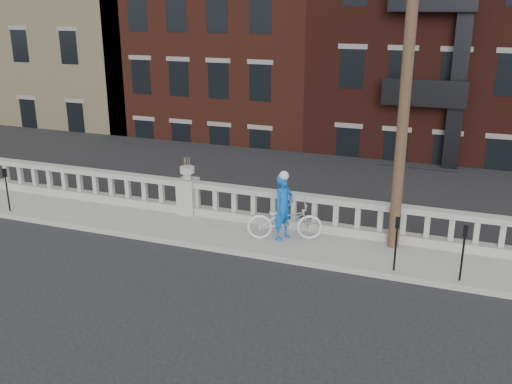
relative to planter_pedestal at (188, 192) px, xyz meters
The scene contains 11 objects.
ground 4.04m from the planter_pedestal, 90.00° to the right, with size 120.00×120.00×0.00m, color black.
sidewalk 1.21m from the planter_pedestal, 90.00° to the right, with size 32.00×2.20×0.15m, color gray.
balustrade 0.19m from the planter_pedestal, ahead, with size 28.00×0.34×1.03m.
planter_pedestal is the anchor object (origin of this frame).
lower_level 19.19m from the planter_pedestal, 88.31° to the left, with size 80.00×44.00×20.80m.
utility_pole 7.61m from the planter_pedestal, ahead, with size 1.60×0.28×10.00m.
parking_meter_c 5.56m from the planter_pedestal, 161.10° to the right, with size 0.10×0.09×1.36m.
parking_meter_d 6.67m from the planter_pedestal, 15.66° to the right, with size 0.10×0.09×1.36m.
parking_meter_e 8.13m from the planter_pedestal, 12.80° to the right, with size 0.10×0.09×1.36m.
bicycle 3.47m from the planter_pedestal, 14.60° to the right, with size 0.71×2.04×1.07m, color silver.
cyclist 3.43m from the planter_pedestal, 14.58° to the right, with size 0.66×0.43×1.80m, color #0C52B5.
Camera 1 is at (7.70, -10.64, 6.25)m, focal length 40.00 mm.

